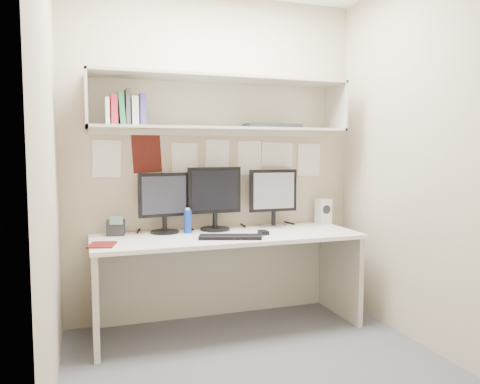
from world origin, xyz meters
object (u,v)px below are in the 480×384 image
object	(u,v)px
maroon_notebook	(102,245)
desk_phone	(116,227)
desk	(228,281)
monitor_left	(164,200)
keyboard	(230,237)
monitor_center	(215,196)
speaker	(323,211)
monitor_right	(273,196)

from	to	relation	value
maroon_notebook	desk_phone	xyz separation A→B (m)	(0.11, 0.37, 0.05)
desk_phone	desk	bearing A→B (deg)	-3.38
desk_phone	monitor_left	bearing A→B (deg)	11.41
keyboard	maroon_notebook	bearing A→B (deg)	-163.88
desk	maroon_notebook	xyz separation A→B (m)	(-0.92, -0.14, 0.37)
monitor_center	maroon_notebook	xyz separation A→B (m)	(-0.88, -0.36, -0.26)
desk	keyboard	world-z (taller)	keyboard
monitor_center	speaker	world-z (taller)	monitor_center
desk_phone	maroon_notebook	bearing A→B (deg)	-95.13
monitor_center	desk_phone	world-z (taller)	monitor_center
maroon_notebook	desk_phone	distance (m)	0.39
keyboard	monitor_left	bearing A→B (deg)	154.53
monitor_right	keyboard	bearing A→B (deg)	-142.15
monitor_left	maroon_notebook	world-z (taller)	monitor_left
desk	monitor_right	world-z (taller)	monitor_right
desk	desk_phone	world-z (taller)	desk_phone
monitor_right	desk_phone	world-z (taller)	monitor_right
desk	monitor_center	distance (m)	0.67
speaker	maroon_notebook	bearing A→B (deg)	-174.13
desk	maroon_notebook	distance (m)	1.00
monitor_left	monitor_center	size ratio (longest dim) A/B	0.92
monitor_right	speaker	world-z (taller)	monitor_right
maroon_notebook	monitor_center	bearing A→B (deg)	36.38
desk_phone	keyboard	bearing A→B (deg)	-14.62
maroon_notebook	desk_phone	bearing A→B (deg)	86.71
desk	monitor_left	world-z (taller)	monitor_left
keyboard	monitor_right	bearing A→B (deg)	55.76
keyboard	desk_phone	world-z (taller)	desk_phone
monitor_left	speaker	bearing A→B (deg)	-7.26
desk	desk_phone	size ratio (longest dim) A/B	13.11
speaker	monitor_left	bearing A→B (deg)	175.09
monitor_center	speaker	size ratio (longest dim) A/B	2.32
monitor_center	keyboard	size ratio (longest dim) A/B	1.12
maroon_notebook	monitor_left	bearing A→B (deg)	51.15
monitor_left	keyboard	xyz separation A→B (m)	(0.41, -0.39, -0.24)
desk	speaker	distance (m)	1.08
desk	monitor_right	xyz separation A→B (m)	(0.46, 0.22, 0.62)
speaker	maroon_notebook	distance (m)	1.90
monitor_center	keyboard	distance (m)	0.46
monitor_left	monitor_right	xyz separation A→B (m)	(0.90, -0.00, 0.01)
speaker	desk_phone	bearing A→B (deg)	174.78
keyboard	desk_phone	bearing A→B (deg)	170.93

